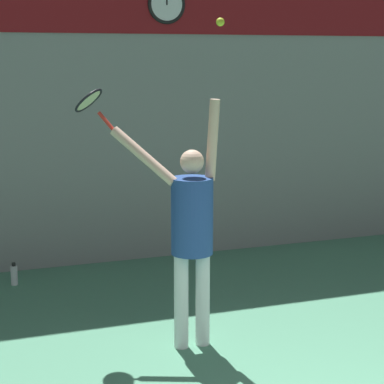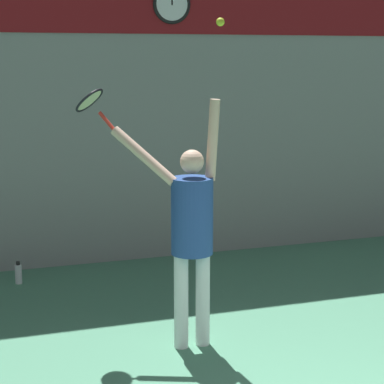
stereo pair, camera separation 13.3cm
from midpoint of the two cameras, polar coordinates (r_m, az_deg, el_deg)
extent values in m
cube|color=gray|center=(8.88, -2.79, 10.38)|extent=(18.00, 0.10, 5.00)
cube|color=maroon|center=(8.84, -2.73, 15.16)|extent=(7.48, 0.02, 0.72)
cylinder|color=white|center=(8.89, -1.23, 15.15)|extent=(0.44, 0.02, 0.44)
torus|color=black|center=(8.89, -1.23, 15.15)|extent=(0.48, 0.04, 0.48)
cylinder|color=white|center=(6.33, -0.29, -8.96)|extent=(0.13, 0.13, 0.88)
cylinder|color=white|center=(6.39, 1.49, -8.76)|extent=(0.13, 0.13, 0.88)
cylinder|color=#26478C|center=(6.14, 0.62, -1.98)|extent=(0.37, 0.37, 0.69)
sphere|color=beige|center=(6.05, 0.63, 2.51)|extent=(0.21, 0.21, 0.21)
cylinder|color=beige|center=(6.07, 2.34, 4.27)|extent=(0.16, 0.15, 0.72)
cylinder|color=beige|center=(6.10, -3.36, 2.97)|extent=(0.54, 0.46, 0.50)
cylinder|color=red|center=(6.22, -6.39, 5.80)|extent=(0.15, 0.12, 0.17)
torus|color=black|center=(6.27, -7.81, 7.46)|extent=(0.37, 0.39, 0.22)
cylinder|color=beige|center=(6.27, -7.81, 7.46)|extent=(0.31, 0.32, 0.18)
sphere|color=#CCDB2D|center=(6.00, 2.99, 13.76)|extent=(0.07, 0.07, 0.07)
cylinder|color=silver|center=(8.37, -13.61, -6.57)|extent=(0.08, 0.08, 0.23)
cylinder|color=black|center=(8.33, -13.65, -5.70)|extent=(0.04, 0.04, 0.04)
camera|label=1|loc=(0.07, -89.37, 0.12)|focal=65.00mm
camera|label=2|loc=(0.07, 90.63, -0.12)|focal=65.00mm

